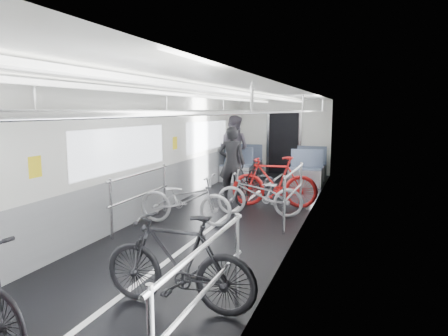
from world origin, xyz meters
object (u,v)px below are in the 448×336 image
object	(u,v)px
bike_right_near	(178,261)
bike_right_mid	(259,194)
bike_aisle	(257,185)
bike_left_far	(185,199)
person_standing	(232,163)
bike_right_far	(274,182)
person_seated	(234,149)

from	to	relation	value
bike_right_near	bike_right_mid	world-z (taller)	bike_right_near
bike_aisle	bike_left_far	bearing A→B (deg)	-91.63
bike_right_near	person_standing	bearing A→B (deg)	-168.18
bike_right_mid	person_standing	xyz separation A→B (m)	(-0.98, 1.22, 0.41)
bike_right_far	person_standing	world-z (taller)	person_standing
bike_left_far	person_standing	size ratio (longest dim) A/B	1.02
bike_right_far	person_seated	bearing A→B (deg)	-153.31
person_seated	bike_aisle	bearing A→B (deg)	128.52
bike_right_far	bike_right_near	bearing A→B (deg)	-7.19
bike_right_near	bike_right_mid	xyz separation A→B (m)	(-0.13, 3.89, -0.07)
bike_left_far	bike_aisle	bearing A→B (deg)	-24.65
bike_right_mid	person_seated	world-z (taller)	person_seated
bike_aisle	person_seated	xyz separation A→B (m)	(-1.31, 2.34, 0.55)
bike_right_mid	person_standing	bearing A→B (deg)	-148.89
bike_right_near	person_standing	distance (m)	5.25
person_standing	bike_right_far	bearing A→B (deg)	152.31
person_standing	bike_aisle	bearing A→B (deg)	162.65
bike_aisle	person_standing	distance (m)	0.77
bike_right_mid	bike_right_near	bearing A→B (deg)	-5.58
bike_left_far	bike_aisle	distance (m)	2.26
bike_right_near	bike_left_far	bearing A→B (deg)	-156.81
bike_left_far	bike_right_near	world-z (taller)	bike_right_near
person_seated	bike_right_mid	bearing A→B (deg)	124.93
bike_right_far	person_standing	size ratio (longest dim) A/B	1.07
bike_left_far	bike_right_far	xyz separation A→B (m)	(1.25, 1.83, 0.09)
person_seated	bike_right_near	bearing A→B (deg)	113.00
bike_right_mid	bike_right_far	distance (m)	0.85
bike_left_far	bike_right_mid	world-z (taller)	bike_left_far
bike_aisle	bike_right_mid	bearing A→B (deg)	-53.89
bike_right_near	bike_aisle	distance (m)	5.04
person_seated	person_standing	bearing A→B (deg)	116.32
bike_right_near	person_seated	xyz separation A→B (m)	(-1.80, 7.36, 0.45)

